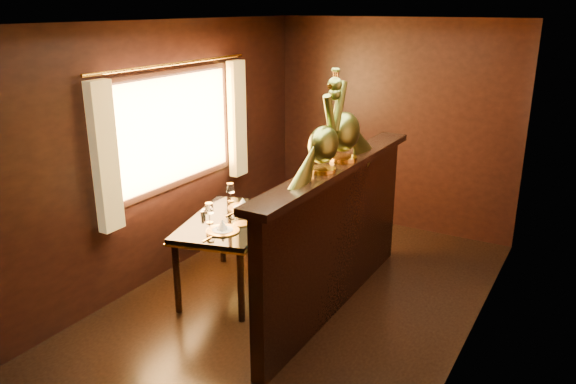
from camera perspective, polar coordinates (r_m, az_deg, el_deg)
name	(u,v)px	position (r m, az deg, el deg)	size (l,w,h in m)	color
ground	(288,311)	(5.17, 0.00, -12.03)	(5.00, 5.00, 0.00)	black
room_shell	(280,138)	(4.63, -0.80, 5.46)	(3.04, 5.04, 2.52)	black
partition	(337,234)	(4.96, 4.97, -4.28)	(0.26, 2.70, 1.36)	black
dining_table	(229,226)	(5.32, -6.00, -3.42)	(1.03, 1.37, 0.92)	black
chair_left	(312,224)	(5.26, 2.50, -3.30)	(0.59, 0.61, 1.29)	black
chair_right	(333,214)	(5.54, 4.57, -2.27)	(0.47, 0.51, 1.28)	black
peacock_left	(324,128)	(4.39, 3.65, 6.48)	(0.22, 0.60, 0.71)	#18492B
peacock_right	(345,115)	(4.72, 5.77, 7.84)	(0.25, 0.67, 0.80)	#18492B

